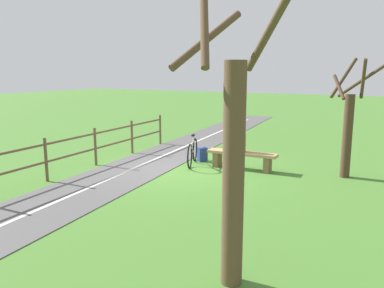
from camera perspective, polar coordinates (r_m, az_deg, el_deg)
ground_plane at (r=11.25m, az=-1.65°, el=-3.67°), size 80.00×80.00×0.00m
paved_path at (r=8.80m, az=-20.13°, el=-8.40°), size 5.62×36.03×0.02m
path_centre_line at (r=8.80m, az=-20.14°, el=-8.34°), size 3.24×31.86×0.00m
bench at (r=11.20m, az=7.39°, el=-1.92°), size 2.05×0.48×0.51m
person_seated at (r=11.13m, az=7.12°, el=0.42°), size 0.34×0.34×0.72m
bicycle at (r=11.65m, az=0.07°, el=-1.22°), size 0.61×1.62×0.91m
backpack at (r=12.12m, az=1.54°, el=-1.57°), size 0.34×0.34×0.44m
fence_roadside at (r=11.16m, az=-17.30°, el=-0.71°), size 0.62×9.71×1.14m
tree_by_path at (r=4.91m, az=5.95°, el=-2.06°), size 1.45×1.36×3.90m
tree_mid_field at (r=10.94m, az=22.17°, el=2.62°), size 1.32×1.29×3.15m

